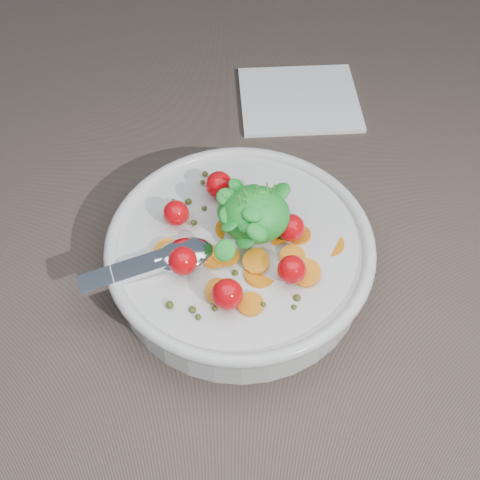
{
  "coord_description": "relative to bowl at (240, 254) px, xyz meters",
  "views": [
    {
      "loc": [
        -0.02,
        -0.36,
        0.51
      ],
      "look_at": [
        -0.01,
        -0.01,
        0.05
      ],
      "focal_mm": 45.0,
      "sensor_mm": 36.0,
      "label": 1
    }
  ],
  "objects": [
    {
      "name": "bowl",
      "position": [
        0.0,
        0.0,
        0.0
      ],
      "size": [
        0.28,
        0.26,
        0.11
      ],
      "color": "silver",
      "rests_on": "ground"
    },
    {
      "name": "ground",
      "position": [
        0.01,
        0.01,
        -0.03
      ],
      "size": [
        6.0,
        6.0,
        0.0
      ],
      "primitive_type": "plane",
      "color": "#6C5A4D",
      "rests_on": "ground"
    },
    {
      "name": "napkin",
      "position": [
        0.08,
        0.27,
        -0.03
      ],
      "size": [
        0.16,
        0.14,
        0.01
      ],
      "primitive_type": "cube",
      "rotation": [
        0.0,
        0.0,
        0.05
      ],
      "color": "white",
      "rests_on": "ground"
    }
  ]
}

